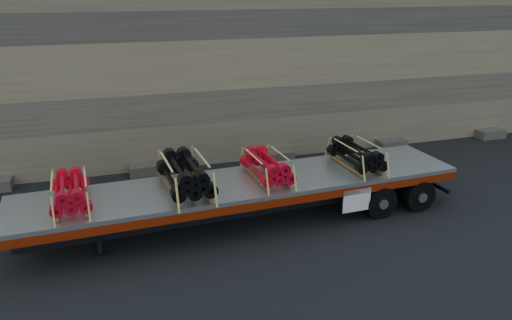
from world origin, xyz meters
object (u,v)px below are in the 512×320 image
(bundle_front, at_px, (70,193))
(trailer, at_px, (246,202))
(bundle_midrear, at_px, (267,167))
(bundle_rear, at_px, (356,155))
(bundle_midfront, at_px, (185,175))

(bundle_front, bearing_deg, trailer, 0.00)
(bundle_midrear, bearing_deg, bundle_rear, -0.00)
(bundle_midfront, height_order, bundle_rear, bundle_midfront)
(bundle_rear, bearing_deg, bundle_front, 180.00)
(bundle_front, relative_size, bundle_midrear, 0.98)
(bundle_front, bearing_deg, bundle_rear, 0.00)
(trailer, relative_size, bundle_front, 6.65)
(bundle_midrear, distance_m, bundle_rear, 2.88)
(bundle_front, bearing_deg, bundle_midrear, 0.00)
(bundle_midfront, bearing_deg, bundle_front, 180.00)
(bundle_midfront, bearing_deg, bundle_rear, 0.00)
(bundle_midfront, distance_m, bundle_rear, 5.21)
(trailer, height_order, bundle_front, bundle_front)
(bundle_front, distance_m, bundle_midfront, 2.89)
(trailer, relative_size, bundle_rear, 6.47)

